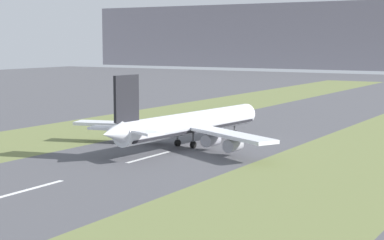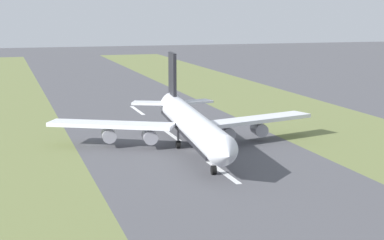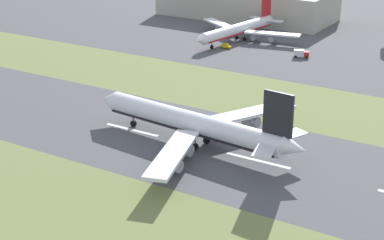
{
  "view_description": "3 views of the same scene",
  "coord_description": "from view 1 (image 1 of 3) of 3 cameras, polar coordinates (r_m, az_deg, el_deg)",
  "views": [
    {
      "loc": [
        88.09,
        -147.33,
        28.11
      ],
      "look_at": [
        0.25,
        -0.47,
        7.0
      ],
      "focal_mm": 60.0,
      "sensor_mm": 36.0,
      "label": 1
    },
    {
      "loc": [
        40.94,
        134.07,
        31.63
      ],
      "look_at": [
        0.25,
        -0.47,
        7.0
      ],
      "focal_mm": 60.0,
      "sensor_mm": 36.0,
      "label": 2
    },
    {
      "loc": [
        -136.12,
        -83.87,
        69.5
      ],
      "look_at": [
        0.25,
        -0.47,
        7.0
      ],
      "focal_mm": 60.0,
      "sensor_mm": 36.0,
      "label": 3
    }
  ],
  "objects": [
    {
      "name": "grass_median_west",
      "position": [
        200.52,
        -11.1,
        -1.16
      ],
      "size": [
        40.0,
        600.0,
        0.01
      ],
      "primitive_type": "cube",
      "color": "olive",
      "rests_on": "ground"
    },
    {
      "name": "centreline_dash_far",
      "position": [
        190.76,
        3.02,
        -1.45
      ],
      "size": [
        1.2,
        18.0,
        0.01
      ],
      "primitive_type": "cube",
      "color": "silver",
      "rests_on": "ground"
    },
    {
      "name": "ground_plane",
      "position": [
        173.94,
        0.01,
        -2.27
      ],
      "size": [
        800.0,
        800.0,
        0.0
      ],
      "primitive_type": "plane",
      "color": "#4C4C51"
    },
    {
      "name": "centreline_dash_near",
      "position": [
        126.86,
        -14.23,
        -5.99
      ],
      "size": [
        1.2,
        18.0,
        0.01
      ],
      "primitive_type": "cube",
      "color": "silver",
      "rests_on": "ground"
    },
    {
      "name": "centreline_dash_mid",
      "position": [
        156.98,
        -3.84,
        -3.3
      ],
      "size": [
        1.2,
        18.0,
        0.01
      ],
      "primitive_type": "cube",
      "color": "silver",
      "rests_on": "ground"
    },
    {
      "name": "airplane_main_jet",
      "position": [
        171.02,
        -0.38,
        -0.39
      ],
      "size": [
        63.84,
        67.22,
        20.2
      ],
      "color": "silver",
      "rests_on": "ground"
    },
    {
      "name": "grass_median_east",
      "position": [
        156.05,
        14.37,
        -3.57
      ],
      "size": [
        40.0,
        600.0,
        0.01
      ],
      "primitive_type": "cube",
      "color": "olive",
      "rests_on": "ground"
    }
  ]
}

